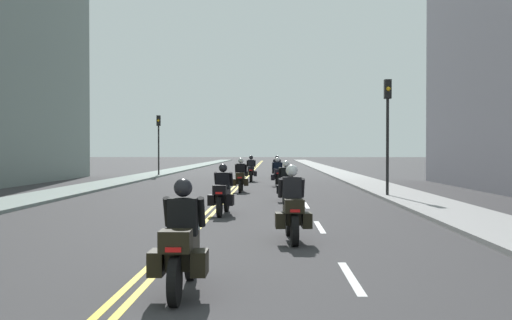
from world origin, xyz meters
The scene contains 16 objects.
ground_plane centered at (0.00, 48.00, 0.00)m, with size 264.00×264.00×0.00m, color #383638.
sidewalk_left centered at (-7.61, 48.00, 0.06)m, with size 2.43×144.00×0.12m, color gray.
sidewalk_right centered at (7.61, 48.00, 0.06)m, with size 2.43×144.00×0.12m, color #9B9999.
centreline_yellow_inner centered at (-0.12, 48.00, 0.00)m, with size 0.12×132.00×0.01m, color yellow.
centreline_yellow_outer centered at (0.12, 48.00, 0.00)m, with size 0.12×132.00×0.01m, color yellow.
lane_dashes_white centered at (3.20, 29.00, 0.00)m, with size 0.14×56.40×0.01m.
motorcycle_0 centered at (0.74, 6.90, 0.65)m, with size 0.76×2.18×1.59m.
motorcycle_1 centered at (2.41, 11.56, 0.66)m, with size 0.78×2.15×1.67m.
motorcycle_2 centered at (0.45, 16.78, 0.64)m, with size 0.78×2.22×1.57m.
motorcycle_3 centered at (2.52, 21.73, 0.64)m, with size 0.77×2.26×1.58m.
motorcycle_4 centered at (0.47, 26.69, 0.65)m, with size 0.76×2.21×1.63m.
motorcycle_5 centered at (2.27, 31.47, 0.65)m, with size 0.78×2.28×1.60m.
motorcycle_6 centered at (0.62, 36.23, 0.66)m, with size 0.76×2.26×1.67m.
motorcycle_7 centered at (2.32, 41.33, 0.65)m, with size 0.78×2.20×1.62m.
traffic_light_near centered at (6.79, 23.48, 3.40)m, with size 0.28×0.38×4.94m.
traffic_light_far centered at (-6.79, 43.72, 3.24)m, with size 0.28×0.38×4.69m.
Camera 1 is at (1.98, -1.07, 1.97)m, focal length 41.01 mm.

